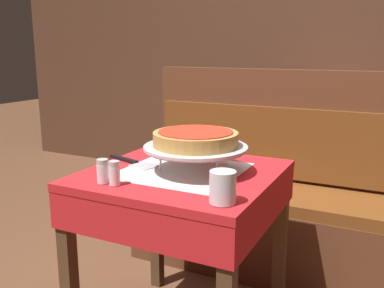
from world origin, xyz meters
name	(u,v)px	position (x,y,z in m)	size (l,w,h in m)	color
dining_table_front	(183,197)	(0.00, 0.00, 0.62)	(0.69, 0.69, 0.72)	red
dining_table_rear	(326,128)	(0.25, 1.70, 0.62)	(0.75, 0.75, 0.72)	red
booth_bench	(269,210)	(0.13, 0.74, 0.32)	(1.45, 0.44, 1.06)	brown
back_wall_panel	(310,45)	(0.00, 2.21, 1.20)	(6.00, 0.04, 2.40)	#4C2D1E
pizza_pan_stand	(196,148)	(0.05, 0.01, 0.81)	(0.39, 0.39, 0.10)	#ADADB2
deep_dish_pizza	(196,138)	(0.05, 0.01, 0.85)	(0.31, 0.31, 0.05)	#C68E47
pizza_server	(133,162)	(-0.23, 0.00, 0.73)	(0.27, 0.13, 0.01)	#BCBCC1
water_glass_near	(223,187)	(0.27, -0.25, 0.77)	(0.08, 0.08, 0.10)	silver
salt_shaker	(103,171)	(-0.17, -0.26, 0.76)	(0.04, 0.04, 0.08)	silver
pepper_shaker	(115,173)	(-0.12, -0.26, 0.76)	(0.04, 0.04, 0.08)	silver
condiment_caddy	(318,108)	(0.17, 1.77, 0.75)	(0.14, 0.14, 0.17)	black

